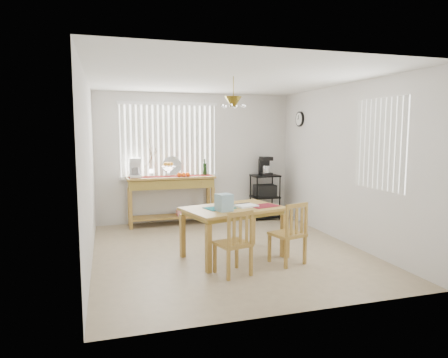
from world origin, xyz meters
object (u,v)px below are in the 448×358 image
object	(u,v)px
chair_left	(234,243)
wire_cart	(265,192)
cart_items	(265,166)
dining_table	(233,213)
chair_right	(289,234)
sideboard	(172,188)

from	to	relation	value
chair_left	wire_cart	bearing A→B (deg)	61.29
cart_items	dining_table	size ratio (longest dim) A/B	0.25
dining_table	chair_left	size ratio (longest dim) A/B	1.84
chair_right	cart_items	bearing A→B (deg)	74.41
wire_cart	chair_right	distance (m)	2.91
sideboard	wire_cart	world-z (taller)	sideboard
wire_cart	chair_left	bearing A→B (deg)	-118.71
sideboard	chair_right	bearing A→B (deg)	-67.35
cart_items	dining_table	bearing A→B (deg)	-121.98
cart_items	chair_left	world-z (taller)	cart_items
dining_table	chair_right	bearing A→B (deg)	-38.14
wire_cart	dining_table	xyz separation A→B (m)	(-1.44, -2.29, 0.09)
wire_cart	chair_left	size ratio (longest dim) A/B	1.10
wire_cart	cart_items	xyz separation A→B (m)	(0.00, 0.01, 0.55)
sideboard	cart_items	size ratio (longest dim) A/B	4.44
wire_cart	chair_left	world-z (taller)	wire_cart
dining_table	chair_right	distance (m)	0.86
sideboard	chair_left	world-z (taller)	sideboard
cart_items	dining_table	world-z (taller)	cart_items
sideboard	chair_right	size ratio (longest dim) A/B	1.95
chair_right	sideboard	bearing A→B (deg)	112.65
wire_cart	chair_right	size ratio (longest dim) A/B	1.07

